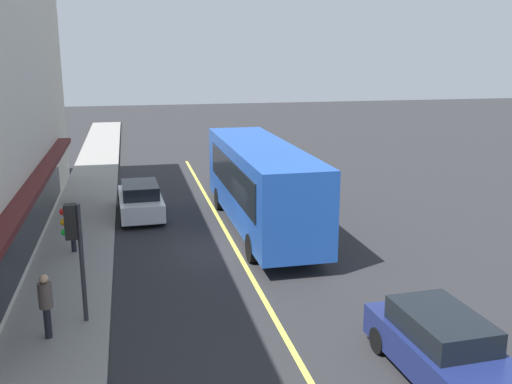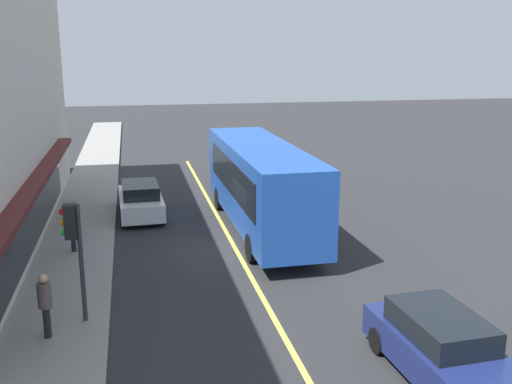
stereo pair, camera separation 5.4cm
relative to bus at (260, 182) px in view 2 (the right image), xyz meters
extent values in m
plane|color=#28282B|center=(-2.28, 1.42, -1.99)|extent=(120.00, 120.00, 0.00)
cube|color=gray|center=(-2.28, 7.15, -1.91)|extent=(80.00, 2.69, 0.15)
cube|color=#D8D14C|center=(-2.28, 1.42, -1.98)|extent=(36.00, 0.16, 0.01)
cube|color=#4C1919|center=(-1.79, 8.25, 0.81)|extent=(19.32, 0.70, 0.20)
cube|color=black|center=(-1.79, 8.47, -0.49)|extent=(16.56, 0.08, 2.00)
cube|color=#1E4CAD|center=(-0.04, 0.00, 0.01)|extent=(11.02, 2.58, 3.00)
cube|color=black|center=(5.41, 0.04, 0.37)|extent=(0.14, 2.10, 1.80)
cube|color=black|center=(-0.35, 1.27, 0.37)|extent=(8.80, 0.12, 1.32)
cube|color=black|center=(-0.33, -1.27, 0.37)|extent=(8.80, 0.12, 1.32)
cube|color=#0CF259|center=(5.48, 0.04, 1.26)|extent=(0.09, 1.90, 0.36)
cube|color=#2D2D33|center=(5.51, 0.04, -1.24)|extent=(0.18, 2.40, 0.40)
cylinder|color=black|center=(3.47, 1.16, -1.49)|extent=(1.00, 0.31, 1.00)
cylinder|color=black|center=(3.49, -1.10, -1.49)|extent=(1.00, 0.31, 1.00)
cylinder|color=black|center=(-3.57, 1.10, -1.49)|extent=(1.00, 0.31, 1.00)
cylinder|color=black|center=(-3.55, -1.16, -1.49)|extent=(1.00, 0.31, 1.00)
cylinder|color=#2D2D33|center=(-7.32, 6.42, -0.24)|extent=(0.12, 0.12, 3.20)
cube|color=black|center=(-7.32, 6.62, 0.91)|extent=(0.30, 0.30, 0.90)
sphere|color=red|center=(-7.32, 6.79, 1.18)|extent=(0.18, 0.18, 0.18)
sphere|color=orange|center=(-7.32, 6.79, 0.91)|extent=(0.18, 0.18, 0.18)
sphere|color=green|center=(-7.32, 6.79, 0.64)|extent=(0.18, 0.18, 0.18)
cube|color=white|center=(3.06, 4.71, -1.39)|extent=(4.36, 1.95, 0.75)
cube|color=black|center=(2.91, 4.71, -0.74)|extent=(2.46, 1.59, 0.55)
cylinder|color=black|center=(4.45, 5.58, -1.67)|extent=(0.65, 0.24, 0.64)
cylinder|color=black|center=(4.51, 3.94, -1.67)|extent=(0.65, 0.24, 0.64)
cylinder|color=black|center=(1.62, 5.49, -1.67)|extent=(0.65, 0.24, 0.64)
cylinder|color=black|center=(1.67, 3.85, -1.67)|extent=(0.65, 0.24, 0.64)
cube|color=navy|center=(-11.70, -1.47, -1.39)|extent=(4.37, 1.98, 0.75)
cube|color=black|center=(-11.55, -1.46, -0.74)|extent=(2.47, 1.61, 0.55)
cylinder|color=black|center=(-10.24, -2.23, -1.67)|extent=(0.65, 0.25, 0.64)
cylinder|color=black|center=(-10.31, -0.59, -1.67)|extent=(0.65, 0.25, 0.64)
cylinder|color=black|center=(-1.58, 7.18, -1.45)|extent=(0.18, 0.18, 0.77)
cylinder|color=maroon|center=(-1.58, 7.18, -0.76)|extent=(0.34, 0.34, 0.61)
sphere|color=tan|center=(-1.58, 7.18, -0.35)|extent=(0.21, 0.21, 0.21)
cylinder|color=black|center=(-8.09, 7.27, -1.43)|extent=(0.18, 0.18, 0.81)
cylinder|color=#594C47|center=(-8.09, 7.27, -0.70)|extent=(0.34, 0.34, 0.64)
sphere|color=tan|center=(-8.09, 7.27, -0.27)|extent=(0.23, 0.23, 0.23)
camera|label=1|loc=(-22.08, 5.06, 5.13)|focal=40.63mm
camera|label=2|loc=(-22.09, 5.01, 5.13)|focal=40.63mm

